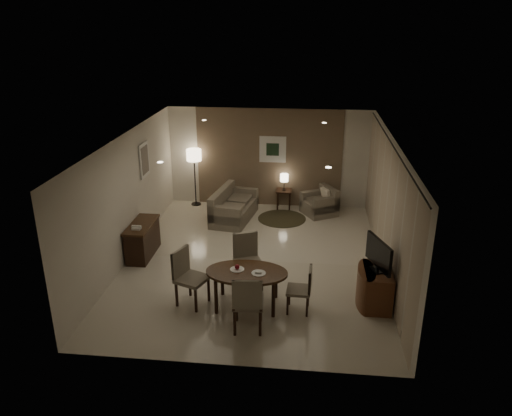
# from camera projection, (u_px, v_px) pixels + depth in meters

# --- Properties ---
(room_shell) EXTENTS (5.50, 7.00, 2.70)m
(room_shell) POSITION_uv_depth(u_px,v_px,m) (257.00, 196.00, 10.73)
(room_shell) COLOR beige
(room_shell) RESTS_ON ground
(taupe_accent) EXTENTS (3.96, 0.03, 2.70)m
(taupe_accent) POSITION_uv_depth(u_px,v_px,m) (269.00, 158.00, 13.59)
(taupe_accent) COLOR #765E49
(taupe_accent) RESTS_ON wall_back
(curtain_wall) EXTENTS (0.08, 6.70, 2.58)m
(curtain_wall) POSITION_uv_depth(u_px,v_px,m) (386.00, 209.00, 10.10)
(curtain_wall) COLOR beige
(curtain_wall) RESTS_ON wall_right
(curtain_rod) EXTENTS (0.03, 6.80, 0.03)m
(curtain_rod) POSITION_uv_depth(u_px,v_px,m) (393.00, 145.00, 9.63)
(curtain_rod) COLOR black
(curtain_rod) RESTS_ON wall_right
(art_back_frame) EXTENTS (0.72, 0.03, 0.72)m
(art_back_frame) POSITION_uv_depth(u_px,v_px,m) (273.00, 149.00, 13.47)
(art_back_frame) COLOR silver
(art_back_frame) RESTS_ON wall_back
(art_back_canvas) EXTENTS (0.34, 0.01, 0.34)m
(art_back_canvas) POSITION_uv_depth(u_px,v_px,m) (273.00, 150.00, 13.46)
(art_back_canvas) COLOR black
(art_back_canvas) RESTS_ON wall_back
(art_left_frame) EXTENTS (0.03, 0.60, 0.80)m
(art_left_frame) POSITION_uv_depth(u_px,v_px,m) (144.00, 160.00, 11.57)
(art_left_frame) COLOR silver
(art_left_frame) RESTS_ON wall_left
(art_left_canvas) EXTENTS (0.01, 0.46, 0.64)m
(art_left_canvas) POSITION_uv_depth(u_px,v_px,m) (145.00, 160.00, 11.57)
(art_left_canvas) COLOR gray
(art_left_canvas) RESTS_ON wall_left
(downlight_nl) EXTENTS (0.10, 0.10, 0.01)m
(downlight_nl) POSITION_uv_depth(u_px,v_px,m) (160.00, 162.00, 8.35)
(downlight_nl) COLOR white
(downlight_nl) RESTS_ON ceiling
(downlight_nr) EXTENTS (0.10, 0.10, 0.01)m
(downlight_nr) POSITION_uv_depth(u_px,v_px,m) (329.00, 167.00, 8.07)
(downlight_nr) COLOR white
(downlight_nr) RESTS_ON ceiling
(downlight_fl) EXTENTS (0.10, 0.10, 0.01)m
(downlight_fl) POSITION_uv_depth(u_px,v_px,m) (204.00, 120.00, 11.69)
(downlight_fl) COLOR white
(downlight_fl) RESTS_ON ceiling
(downlight_fr) EXTENTS (0.10, 0.10, 0.01)m
(downlight_fr) POSITION_uv_depth(u_px,v_px,m) (324.00, 123.00, 11.41)
(downlight_fr) COLOR white
(downlight_fr) RESTS_ON ceiling
(console_desk) EXTENTS (0.48, 1.20, 0.75)m
(console_desk) POSITION_uv_depth(u_px,v_px,m) (143.00, 240.00, 10.97)
(console_desk) COLOR #472B17
(console_desk) RESTS_ON floor
(telephone) EXTENTS (0.20, 0.14, 0.09)m
(telephone) POSITION_uv_depth(u_px,v_px,m) (136.00, 227.00, 10.53)
(telephone) COLOR white
(telephone) RESTS_ON console_desk
(tv_cabinet) EXTENTS (0.48, 0.90, 0.70)m
(tv_cabinet) POSITION_uv_depth(u_px,v_px,m) (377.00, 287.00, 9.09)
(tv_cabinet) COLOR brown
(tv_cabinet) RESTS_ON floor
(flat_tv) EXTENTS (0.36, 0.85, 0.60)m
(flat_tv) POSITION_uv_depth(u_px,v_px,m) (379.00, 254.00, 8.85)
(flat_tv) COLOR black
(flat_tv) RESTS_ON tv_cabinet
(dining_table) EXTENTS (1.48, 0.93, 0.69)m
(dining_table) POSITION_uv_depth(u_px,v_px,m) (247.00, 288.00, 9.06)
(dining_table) COLOR #472B17
(dining_table) RESTS_ON floor
(chair_near) EXTENTS (0.55, 0.55, 1.05)m
(chair_near) POSITION_uv_depth(u_px,v_px,m) (248.00, 301.00, 8.32)
(chair_near) COLOR gray
(chair_near) RESTS_ON floor
(chair_far) EXTENTS (0.66, 0.66, 1.05)m
(chair_far) POSITION_uv_depth(u_px,v_px,m) (249.00, 263.00, 9.62)
(chair_far) COLOR gray
(chair_far) RESTS_ON floor
(chair_left) EXTENTS (0.66, 0.66, 1.05)m
(chair_left) POSITION_uv_depth(u_px,v_px,m) (192.00, 278.00, 9.05)
(chair_left) COLOR gray
(chair_left) RESTS_ON floor
(chair_right) EXTENTS (0.44, 0.44, 0.86)m
(chair_right) POSITION_uv_depth(u_px,v_px,m) (298.00, 289.00, 8.87)
(chair_right) COLOR gray
(chair_right) RESTS_ON floor
(plate_a) EXTENTS (0.26, 0.26, 0.02)m
(plate_a) POSITION_uv_depth(u_px,v_px,m) (237.00, 269.00, 9.00)
(plate_a) COLOR white
(plate_a) RESTS_ON dining_table
(plate_b) EXTENTS (0.26, 0.26, 0.02)m
(plate_b) POSITION_uv_depth(u_px,v_px,m) (259.00, 273.00, 8.87)
(plate_b) COLOR white
(plate_b) RESTS_ON dining_table
(fruit_apple) EXTENTS (0.09, 0.09, 0.09)m
(fruit_apple) POSITION_uv_depth(u_px,v_px,m) (237.00, 267.00, 8.98)
(fruit_apple) COLOR maroon
(fruit_apple) RESTS_ON plate_a
(napkin) EXTENTS (0.12, 0.08, 0.03)m
(napkin) POSITION_uv_depth(u_px,v_px,m) (259.00, 272.00, 8.86)
(napkin) COLOR white
(napkin) RESTS_ON plate_b
(round_rug) EXTENTS (1.25, 1.25, 0.01)m
(round_rug) POSITION_uv_depth(u_px,v_px,m) (282.00, 218.00, 13.08)
(round_rug) COLOR #423E25
(round_rug) RESTS_ON floor
(sofa) EXTENTS (1.80, 1.11, 0.79)m
(sofa) POSITION_uv_depth(u_px,v_px,m) (234.00, 205.00, 12.91)
(sofa) COLOR gray
(sofa) RESTS_ON floor
(armchair) EXTENTS (1.07, 1.09, 0.72)m
(armchair) POSITION_uv_depth(u_px,v_px,m) (319.00, 201.00, 13.26)
(armchair) COLOR gray
(armchair) RESTS_ON floor
(side_table) EXTENTS (0.41, 0.41, 0.52)m
(side_table) POSITION_uv_depth(u_px,v_px,m) (284.00, 199.00, 13.72)
(side_table) COLOR black
(side_table) RESTS_ON floor
(table_lamp) EXTENTS (0.22, 0.22, 0.50)m
(table_lamp) POSITION_uv_depth(u_px,v_px,m) (284.00, 181.00, 13.54)
(table_lamp) COLOR #FFEAC1
(table_lamp) RESTS_ON side_table
(floor_lamp) EXTENTS (0.40, 0.40, 1.59)m
(floor_lamp) POSITION_uv_depth(u_px,v_px,m) (195.00, 178.00, 13.78)
(floor_lamp) COLOR #FFE5B7
(floor_lamp) RESTS_ON floor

